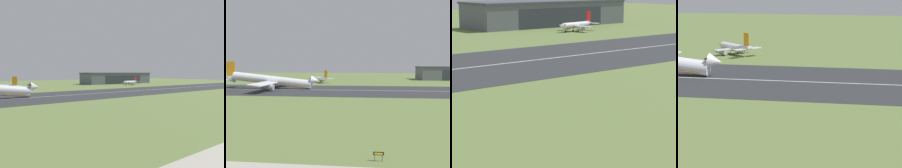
# 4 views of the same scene
# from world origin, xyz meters

# --- Properties ---
(ground_plane) EXTENTS (641.83, 641.83, 0.00)m
(ground_plane) POSITION_xyz_m (0.00, 62.84, 0.00)
(ground_plane) COLOR olive
(runway_strip) EXTENTS (401.83, 52.65, 0.06)m
(runway_strip) POSITION_xyz_m (0.00, 125.68, 0.03)
(runway_strip) COLOR #2B2D30
(runway_strip) RESTS_ON ground_plane
(runway_centreline) EXTENTS (361.65, 0.70, 0.01)m
(runway_centreline) POSITION_xyz_m (0.00, 125.68, 0.07)
(runway_centreline) COLOR silver
(runway_centreline) RESTS_ON runway_strip
(airplane_landing) EXTENTS (58.85, 50.59, 16.42)m
(airplane_landing) POSITION_xyz_m (-67.00, 128.52, 5.09)
(airplane_landing) COLOR silver
(airplane_landing) RESTS_ON ground_plane
(airplane_parked_centre) EXTENTS (22.13, 20.32, 10.00)m
(airplane_parked_centre) POSITION_xyz_m (-47.49, 175.68, 2.98)
(airplane_parked_centre) COLOR silver
(airplane_parked_centre) RESTS_ON ground_plane
(runway_sign) EXTENTS (1.61, 0.13, 1.48)m
(runway_sign) POSITION_xyz_m (-11.85, 35.24, 1.12)
(runway_sign) COLOR #4C4C51
(runway_sign) RESTS_ON ground_plane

